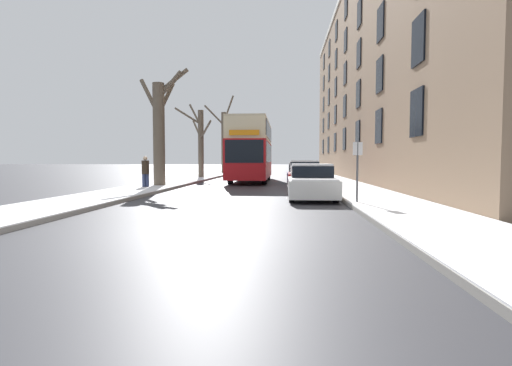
# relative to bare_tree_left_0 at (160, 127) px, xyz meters

# --- Properties ---
(ground_plane) EXTENTS (320.00, 320.00, 0.00)m
(ground_plane) POSITION_rel_bare_tree_left_0_xyz_m (5.19, -14.12, -3.46)
(ground_plane) COLOR #38383D
(sidewalk_left) EXTENTS (2.85, 130.00, 0.16)m
(sidewalk_left) POSITION_rel_bare_tree_left_0_xyz_m (-0.27, 38.88, -3.38)
(sidewalk_left) COLOR gray
(sidewalk_left) RESTS_ON ground
(sidewalk_right) EXTENTS (2.85, 130.00, 0.16)m
(sidewalk_right) POSITION_rel_bare_tree_left_0_xyz_m (10.66, 38.88, -3.38)
(sidewalk_right) COLOR gray
(sidewalk_right) RESTS_ON ground
(terrace_facade_right) EXTENTS (9.10, 48.24, 16.78)m
(terrace_facade_right) POSITION_rel_bare_tree_left_0_xyz_m (16.58, 11.34, 4.93)
(terrace_facade_right) COLOR #8C7056
(terrace_facade_right) RESTS_ON ground
(bare_tree_left_0) EXTENTS (3.00, 1.81, 6.85)m
(bare_tree_left_0) POSITION_rel_bare_tree_left_0_xyz_m (0.00, 0.00, 0.00)
(bare_tree_left_0) COLOR brown
(bare_tree_left_0) RESTS_ON ground
(bare_tree_left_1) EXTENTS (3.41, 4.24, 6.51)m
(bare_tree_left_1) POSITION_rel_bare_tree_left_0_xyz_m (-0.09, 11.23, -0.21)
(bare_tree_left_1) COLOR brown
(bare_tree_left_1) RESTS_ON ground
(bare_tree_left_2) EXTENTS (3.65, 3.79, 8.88)m
(bare_tree_left_2) POSITION_rel_bare_tree_left_0_xyz_m (0.03, 23.64, 0.52)
(bare_tree_left_2) COLOR brown
(bare_tree_left_2) RESTS_ON ground
(double_decker_bus) EXTENTS (2.62, 10.69, 4.37)m
(double_decker_bus) POSITION_rel_bare_tree_left_0_xyz_m (4.67, 6.77, -0.99)
(double_decker_bus) COLOR red
(double_decker_bus) RESTS_ON ground
(parked_car_0) EXTENTS (1.84, 4.38, 1.43)m
(parked_car_0) POSITION_rel_bare_tree_left_0_xyz_m (8.16, -6.28, -2.80)
(parked_car_0) COLOR silver
(parked_car_0) RESTS_ON ground
(parked_car_1) EXTENTS (1.75, 4.48, 1.57)m
(parked_car_1) POSITION_rel_bare_tree_left_0_xyz_m (8.16, -0.39, -2.75)
(parked_car_1) COLOR maroon
(parked_car_1) RESTS_ON ground
(parked_car_2) EXTENTS (1.79, 3.91, 1.40)m
(parked_car_2) POSITION_rel_bare_tree_left_0_xyz_m (8.16, 5.15, -2.82)
(parked_car_2) COLOR navy
(parked_car_2) RESTS_ON ground
(oncoming_van) EXTENTS (1.92, 5.15, 2.46)m
(oncoming_van) POSITION_rel_bare_tree_left_0_xyz_m (3.77, 28.18, -2.14)
(oncoming_van) COLOR #9EA3AD
(oncoming_van) RESTS_ON ground
(pedestrian_left_sidewalk) EXTENTS (0.39, 0.39, 1.79)m
(pedestrian_left_sidewalk) POSITION_rel_bare_tree_left_0_xyz_m (-0.31, -1.63, -2.48)
(pedestrian_left_sidewalk) COLOR navy
(pedestrian_left_sidewalk) RESTS_ON ground
(street_sign_post) EXTENTS (0.32, 0.07, 2.21)m
(street_sign_post) POSITION_rel_bare_tree_left_0_xyz_m (9.53, -8.77, -2.18)
(street_sign_post) COLOR #4C4F54
(street_sign_post) RESTS_ON ground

